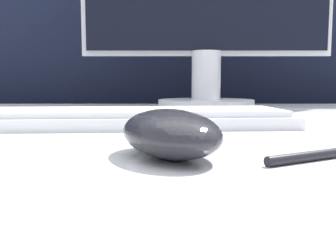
% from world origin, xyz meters
% --- Properties ---
extents(partition_panel, '(5.00, 0.03, 1.38)m').
position_xyz_m(partition_panel, '(0.00, 0.70, 0.69)').
color(partition_panel, black).
rests_on(partition_panel, ground_plane).
extents(computer_mouse_near, '(0.11, 0.14, 0.04)m').
position_xyz_m(computer_mouse_near, '(-0.01, -0.25, 0.75)').
color(computer_mouse_near, '#232328').
rests_on(computer_mouse_near, desk).
extents(keyboard, '(0.47, 0.18, 0.02)m').
position_xyz_m(keyboard, '(-0.07, -0.02, 0.74)').
color(keyboard, silver).
rests_on(keyboard, desk).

